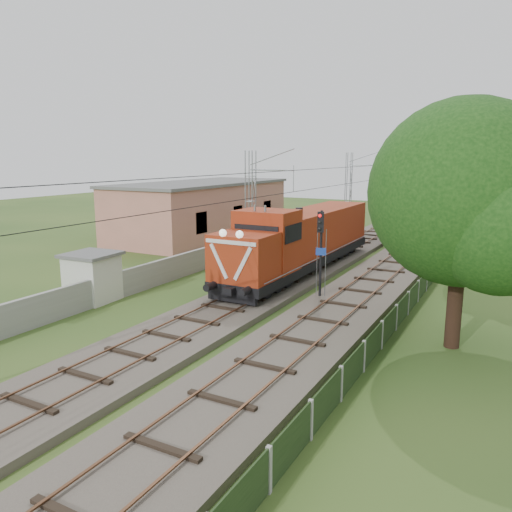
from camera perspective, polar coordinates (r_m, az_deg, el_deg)
The scene contains 13 objects.
ground at distance 21.86m, azimuth -9.11°, elevation -9.29°, with size 140.00×140.00×0.00m, color #2A4B1C.
track_main at distance 27.38m, azimuth -0.18°, elevation -4.48°, with size 4.20×70.00×0.45m.
track_side at distance 37.67m, azimuth 16.17°, elevation -0.54°, with size 4.20×80.00×0.45m.
catenary at distance 32.35m, azimuth -0.54°, elevation 4.95°, with size 3.31×70.00×8.00m.
boundary_wall at distance 34.70m, azimuth -5.67°, elevation -0.18°, with size 0.25×40.00×1.50m, color #9E9E99.
station_building at distance 48.97m, azimuth -6.12°, elevation 5.40°, with size 8.40×20.40×5.22m.
fence at distance 20.91m, azimuth 14.14°, elevation -8.72°, with size 0.12×32.00×1.20m.
locomotive at distance 32.61m, azimuth 5.26°, elevation 1.95°, with size 3.19×18.23×4.63m.
coach_rake at distance 86.02m, azimuth 23.45°, elevation 7.03°, with size 3.11×92.68×3.59m.
signal_post at distance 26.29m, azimuth 7.39°, elevation 1.85°, with size 0.52×0.42×4.88m.
relay_hut at distance 28.04m, azimuth -18.20°, elevation -2.27°, with size 2.69×2.69×2.63m.
tree_a at distance 20.88m, azimuth 22.88°, elevation 6.40°, with size 7.63×7.27×9.89m.
tree_c at distance 45.32m, azimuth 24.53°, elevation 8.57°, with size 7.73×7.36×10.02m.
Camera 1 is at (12.60, -16.14, 7.65)m, focal length 35.00 mm.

